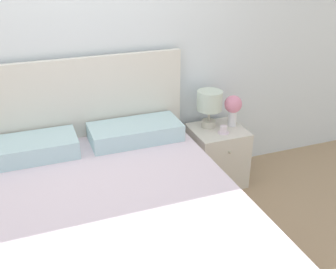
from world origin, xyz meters
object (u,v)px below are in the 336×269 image
object	(u,v)px
nightstand	(216,156)
table_lamp	(209,103)
flower_vase	(233,107)
teacup	(223,130)
bed	(105,225)

from	to	relation	value
nightstand	table_lamp	size ratio (longest dim) A/B	1.60
nightstand	flower_vase	world-z (taller)	flower_vase
table_lamp	flower_vase	world-z (taller)	table_lamp
nightstand	teacup	world-z (taller)	teacup
flower_vase	bed	bearing A→B (deg)	-152.23
bed	flower_vase	xyz separation A→B (m)	(1.37, 0.72, 0.42)
bed	nightstand	distance (m)	1.39
flower_vase	teacup	bearing A→B (deg)	-142.06
bed	flower_vase	size ratio (longest dim) A/B	6.95
nightstand	teacup	distance (m)	0.32
table_lamp	teacup	distance (m)	0.27
flower_vase	teacup	world-z (taller)	flower_vase
flower_vase	table_lamp	bearing A→B (deg)	165.87
table_lamp	teacup	world-z (taller)	table_lamp
bed	teacup	size ratio (longest dim) A/B	19.85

